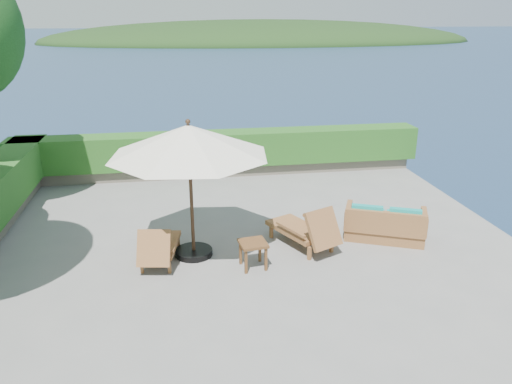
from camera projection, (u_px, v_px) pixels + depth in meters
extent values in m
plane|color=gray|center=(248.00, 255.00, 10.38)|extent=(12.00, 12.00, 0.00)
cube|color=#4D453D|center=(248.00, 319.00, 10.90)|extent=(12.00, 12.00, 3.00)
plane|color=navy|center=(249.00, 373.00, 11.39)|extent=(600.00, 600.00, 0.00)
ellipsoid|color=black|center=(262.00, 42.00, 145.27)|extent=(126.00, 57.60, 12.60)
cube|color=#6A6455|center=(221.00, 169.00, 15.52)|extent=(12.00, 0.60, 0.36)
cube|color=#164F18|center=(221.00, 148.00, 15.29)|extent=(12.40, 0.90, 1.00)
cylinder|color=black|center=(194.00, 252.00, 10.37)|extent=(0.95, 0.95, 0.12)
cylinder|color=#342113|center=(191.00, 193.00, 9.93)|extent=(0.09, 0.09, 2.76)
cone|color=silver|center=(189.00, 140.00, 9.57)|extent=(3.95, 3.95, 0.61)
sphere|color=#342113|center=(188.00, 122.00, 9.44)|extent=(0.12, 0.12, 0.10)
cube|color=brown|center=(142.00, 267.00, 9.63)|extent=(0.07, 0.07, 0.25)
cube|color=brown|center=(170.00, 267.00, 9.63)|extent=(0.07, 0.07, 0.25)
cube|color=brown|center=(154.00, 242.00, 10.71)|extent=(0.07, 0.07, 0.25)
cube|color=brown|center=(178.00, 242.00, 10.71)|extent=(0.07, 0.07, 0.25)
cube|color=brown|center=(161.00, 245.00, 10.20)|extent=(0.83, 1.33, 0.09)
cube|color=brown|center=(154.00, 248.00, 9.44)|extent=(0.69, 0.50, 0.67)
cube|color=brown|center=(143.00, 242.00, 9.97)|extent=(0.19, 0.81, 0.05)
cube|color=brown|center=(175.00, 242.00, 9.97)|extent=(0.19, 0.81, 0.05)
cube|color=brown|center=(309.00, 253.00, 10.14)|extent=(0.09, 0.09, 0.28)
cube|color=brown|center=(332.00, 246.00, 10.47)|extent=(0.09, 0.09, 0.28)
cube|color=brown|center=(271.00, 232.00, 11.16)|extent=(0.09, 0.09, 0.28)
cube|color=brown|center=(293.00, 225.00, 11.48)|extent=(0.09, 0.09, 0.28)
cube|color=brown|center=(298.00, 229.00, 10.84)|extent=(1.26, 1.59, 0.10)
cube|color=brown|center=(323.00, 229.00, 10.10)|extent=(0.85, 0.72, 0.76)
cube|color=brown|center=(291.00, 230.00, 10.41)|extent=(0.46, 0.87, 0.05)
cube|color=brown|center=(317.00, 222.00, 10.81)|extent=(0.46, 0.87, 0.05)
cube|color=brown|center=(246.00, 262.00, 9.57)|extent=(0.06, 0.06, 0.49)
cube|color=brown|center=(266.00, 259.00, 9.68)|extent=(0.06, 0.06, 0.49)
cube|color=brown|center=(241.00, 253.00, 9.94)|extent=(0.06, 0.06, 0.49)
cube|color=brown|center=(260.00, 250.00, 10.04)|extent=(0.06, 0.06, 0.49)
cube|color=brown|center=(253.00, 243.00, 9.72)|extent=(0.58, 0.58, 0.06)
cube|color=brown|center=(384.00, 230.00, 11.12)|extent=(1.90, 1.47, 0.38)
cube|color=brown|center=(385.00, 223.00, 10.65)|extent=(1.61, 0.81, 0.52)
cube|color=brown|center=(348.00, 215.00, 11.22)|extent=(0.45, 0.82, 0.43)
cube|color=brown|center=(424.00, 222.00, 10.83)|extent=(0.45, 0.82, 0.43)
cube|color=teal|center=(367.00, 216.00, 11.17)|extent=(0.95, 0.92, 0.17)
cube|color=teal|center=(404.00, 220.00, 10.98)|extent=(0.95, 0.92, 0.17)
cube|color=teal|center=(367.00, 213.00, 10.78)|extent=(0.66, 0.39, 0.34)
cube|color=teal|center=(405.00, 216.00, 10.59)|extent=(0.66, 0.39, 0.34)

